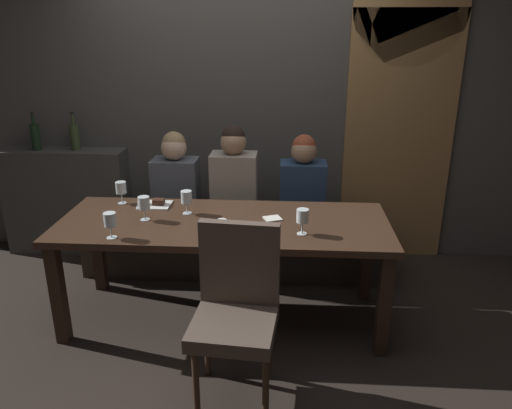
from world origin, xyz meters
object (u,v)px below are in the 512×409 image
banquette_bench (235,246)px  diner_far_end (303,183)px  dining_table (224,233)px  chair_near_side (236,302)px  diner_redhead (176,180)px  wine_glass_center_front (187,198)px  wine_glass_far_right (110,220)px  fork_on_table (138,206)px  wine_bottle_dark_red (35,136)px  wine_glass_end_right (121,189)px  diner_bearded (234,179)px  espresso_cup (222,225)px  wine_glass_near_right (303,217)px  wine_bottle_pale_label (75,136)px  dessert_plate (158,204)px  wine_glass_near_left (144,204)px

banquette_bench → diner_far_end: 0.78m
dining_table → chair_near_side: chair_near_side is taller
diner_redhead → wine_glass_center_front: 0.61m
wine_glass_far_right → fork_on_table: bearing=90.6°
wine_bottle_dark_red → fork_on_table: (1.10, -0.78, -0.33)m
wine_glass_end_right → fork_on_table: bearing=-20.3°
banquette_bench → wine_glass_end_right: wine_glass_end_right is taller
chair_near_side → wine_bottle_dark_red: bearing=137.6°
diner_bearded → diner_far_end: diner_bearded is taller
espresso_cup → diner_far_end: bearing=57.7°
wine_glass_end_right → wine_glass_near_right: size_ratio=1.00×
wine_bottle_pale_label → wine_glass_far_right: size_ratio=1.99×
banquette_bench → wine_bottle_dark_red: size_ratio=7.67×
diner_far_end → espresso_cup: bearing=-122.3°
wine_bottle_dark_red → espresso_cup: bearing=-33.4°
diner_redhead → wine_glass_end_right: bearing=-127.8°
diner_redhead → wine_glass_center_front: size_ratio=4.52×
dessert_plate → wine_bottle_pale_label: bearing=139.0°
wine_glass_far_right → wine_glass_center_front: bearing=49.4°
diner_far_end → wine_glass_near_left: size_ratio=4.45×
diner_far_end → wine_glass_end_right: (-1.33, -0.41, 0.06)m
wine_bottle_dark_red → wine_bottle_pale_label: 0.34m
fork_on_table → wine_glass_center_front: bearing=-31.2°
wine_glass_center_front → wine_glass_end_right: (-0.52, 0.17, 0.00)m
diner_far_end → wine_glass_center_front: (-0.81, -0.59, 0.06)m
wine_glass_near_left → wine_glass_end_right: bearing=129.6°
wine_bottle_dark_red → diner_redhead: bearing=-14.3°
wine_glass_near_right → banquette_bench: bearing=120.3°
espresso_cup → dining_table: bearing=93.6°
wine_glass_near_right → wine_glass_near_left: same height
banquette_bench → diner_far_end: bearing=1.0°
dining_table → wine_glass_near_right: wine_glass_near_right is taller
dining_table → banquette_bench: (0.00, 0.70, -0.42)m
diner_bearded → wine_glass_end_right: size_ratio=4.87×
dining_table → fork_on_table: 0.70m
fork_on_table → diner_redhead: bearing=55.1°
wine_glass_near_left → diner_far_end: bearing=34.2°
wine_bottle_dark_red → wine_glass_far_right: size_ratio=1.99×
chair_near_side → wine_glass_near_right: size_ratio=5.98×
diner_far_end → wine_bottle_pale_label: size_ratio=2.24×
wine_bottle_dark_red → wine_glass_end_right: size_ratio=1.99×
dining_table → fork_on_table: bearing=159.3°
diner_far_end → fork_on_table: (-1.20, -0.46, -0.05)m
banquette_bench → espresso_cup: 0.99m
banquette_bench → chair_near_side: (0.16, -1.42, 0.33)m
chair_near_side → diner_redhead: 1.57m
diner_bearded → wine_bottle_dark_red: size_ratio=2.45×
wine_bottle_pale_label → wine_glass_far_right: 1.59m
wine_glass_far_right → diner_redhead: bearing=80.3°
wine_bottle_pale_label → fork_on_table: 1.16m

